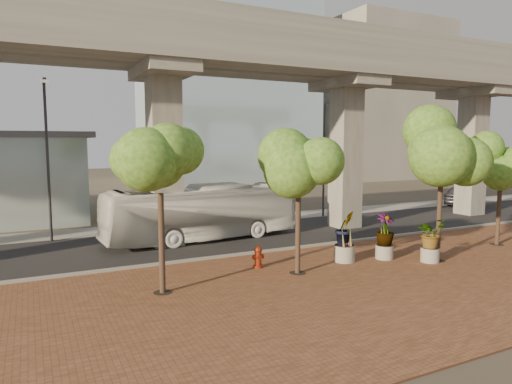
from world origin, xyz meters
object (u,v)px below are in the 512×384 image
fire_hydrant (258,257)px  parked_car (465,197)px  planter_front (431,235)px  transit_bus (202,213)px

fire_hydrant → parked_car: bearing=21.0°
planter_front → parked_car: bearing=35.0°
parked_car → transit_bus: bearing=78.2°
fire_hydrant → transit_bus: bearing=91.6°
fire_hydrant → planter_front: (7.61, -2.69, 0.76)m
fire_hydrant → planter_front: planter_front is taller
transit_bus → planter_front: 12.22m
fire_hydrant → planter_front: bearing=-19.5°
transit_bus → fire_hydrant: transit_bus is taller
transit_bus → planter_front: transit_bus is taller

